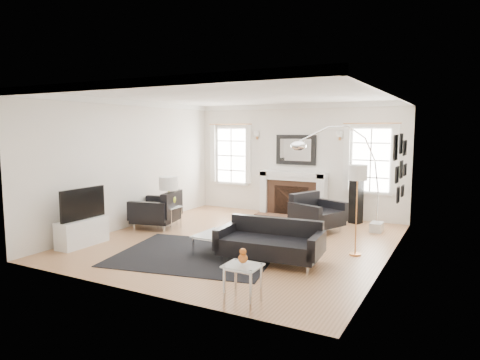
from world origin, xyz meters
The scene contains 25 objects.
floor centered at (0.00, 0.00, 0.00)m, with size 6.00×6.00×0.00m, color #996740.
back_wall centered at (0.00, 3.00, 1.40)m, with size 5.50×0.04×2.80m, color silver.
front_wall centered at (0.00, -3.00, 1.40)m, with size 5.50×0.04×2.80m, color silver.
left_wall centered at (-2.75, 0.00, 1.40)m, with size 0.04×6.00×2.80m, color silver.
right_wall centered at (2.75, 0.00, 1.40)m, with size 0.04×6.00×2.80m, color silver.
ceiling centered at (0.00, 0.00, 2.80)m, with size 5.50×6.00×0.02m, color white.
crown_molding centered at (0.00, 0.00, 2.74)m, with size 5.50×6.00×0.12m, color white.
fireplace centered at (0.00, 2.79, 0.54)m, with size 1.70×0.69×1.11m.
mantel_mirror centered at (0.00, 2.95, 1.65)m, with size 1.05×0.07×0.75m.
window_left centered at (-1.85, 2.95, 1.46)m, with size 1.24×0.15×1.62m.
window_right centered at (1.85, 2.95, 1.46)m, with size 1.24×0.15×1.62m.
gallery_wall centered at (2.72, 1.30, 1.53)m, with size 0.04×1.73×1.29m.
tv_unit centered at (-2.44, -1.70, 0.33)m, with size 0.35×1.00×1.09m.
area_rug centered at (-0.24, -1.18, 0.01)m, with size 2.67×2.22×0.01m, color black.
sofa centered at (1.04, -0.90, 0.30)m, with size 1.76×0.91×0.56m.
armchair_left centered at (-2.13, 0.15, 0.37)m, with size 1.08×1.16×0.67m.
armchair_right centered at (1.02, 1.48, 0.37)m, with size 1.16×1.23×0.66m.
coffee_table centered at (0.11, -0.94, 0.32)m, with size 0.79×0.79×0.35m.
side_table_left centered at (-1.88, 0.19, 0.38)m, with size 0.44×0.44×0.48m.
nesting_table centered at (1.44, -2.65, 0.38)m, with size 0.45×0.38×0.49m.
gourd_lamp centered at (-1.88, 0.19, 0.86)m, with size 0.41×0.41×0.66m.
orange_vase centered at (1.44, -2.65, 0.60)m, with size 0.12×0.12×0.19m.
arc_floor_lamp centered at (1.52, 1.45, 1.26)m, with size 1.64×1.52×2.32m.
stick_floor_lamp centered at (2.20, 0.08, 1.36)m, with size 0.32×0.32×1.56m.
speaker_tower centered at (1.61, 2.65, 0.61)m, with size 0.24×0.24×1.21m, color black.
Camera 1 is at (3.83, -7.20, 2.16)m, focal length 32.00 mm.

